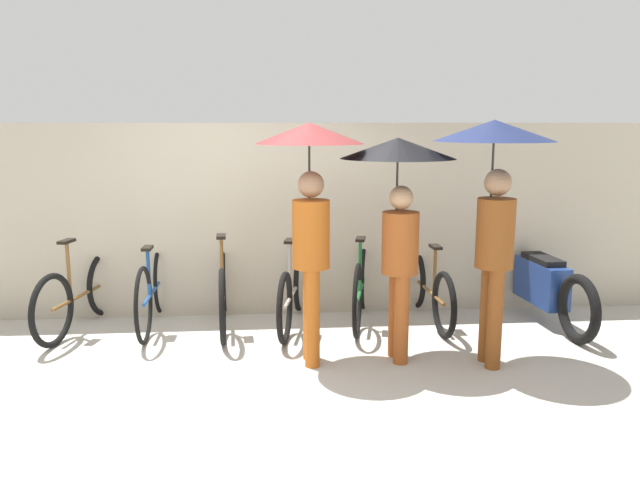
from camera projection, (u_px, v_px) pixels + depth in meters
ground_plane at (256, 379)px, 5.14m from camera, size 30.00×30.00×0.00m
back_wall at (258, 220)px, 6.77m from camera, size 12.80×0.12×2.08m
parked_bicycle_0 at (81, 294)px, 6.33m from camera, size 0.56×1.69×1.06m
parked_bicycle_1 at (153, 289)px, 6.42m from camera, size 0.44×1.76×1.01m
parked_bicycle_2 at (223, 290)px, 6.43m from camera, size 0.44×1.78×1.11m
parked_bicycle_3 at (293, 291)px, 6.46m from camera, size 0.51×1.76×1.11m
parked_bicycle_4 at (361, 286)px, 6.57m from camera, size 0.53×1.69×1.04m
parked_bicycle_5 at (429, 289)px, 6.60m from camera, size 0.44×1.70×0.99m
pedestrian_leading at (310, 180)px, 5.29m from camera, size 0.94×0.94×2.08m
pedestrian_center at (399, 186)px, 5.38m from camera, size 1.00×1.00×1.96m
pedestrian_trailing at (494, 173)px, 5.25m from camera, size 1.03×1.03×2.11m
motorcycle at (541, 285)px, 6.63m from camera, size 0.58×2.11×0.90m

